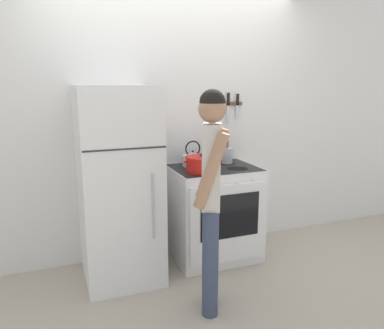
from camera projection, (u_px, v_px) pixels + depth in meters
name	position (u px, v px, depth m)	size (l,w,h in m)	color
ground_plane	(174.00, 248.00, 3.84)	(14.00, 14.00, 0.00)	#B2A893
wall_back	(172.00, 124.00, 3.60)	(10.00, 0.06, 2.55)	silver
refrigerator	(119.00, 185.00, 3.14)	(0.63, 0.73, 1.64)	white
stove_range	(215.00, 213.00, 3.55)	(0.79, 0.66, 0.89)	white
dutch_oven_pot	(202.00, 164.00, 3.29)	(0.33, 0.29, 0.16)	red
tea_kettle	(193.00, 159.00, 3.52)	(0.25, 0.20, 0.24)	silver
utensil_jar	(227.00, 155.00, 3.65)	(0.11, 0.11, 0.23)	#B7BABF
person	(211.00, 190.00, 2.62)	(0.36, 0.40, 1.62)	#38425B
wall_knife_strip	(228.00, 104.00, 3.72)	(0.31, 0.03, 0.35)	brown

